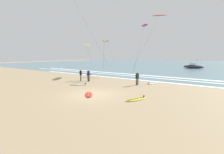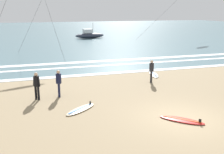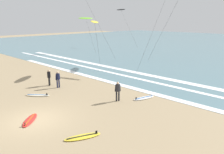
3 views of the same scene
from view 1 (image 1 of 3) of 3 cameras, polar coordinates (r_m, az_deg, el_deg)
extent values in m
plane|color=#9E8763|center=(14.08, -7.37, -6.48)|extent=(160.00, 160.00, 0.00)
cube|color=slate|center=(65.44, 26.31, 4.16)|extent=(140.00, 90.00, 0.01)
cube|color=white|center=(22.09, 11.35, -1.22)|extent=(43.76, 0.75, 0.01)
cube|color=white|center=(25.95, 8.81, 0.21)|extent=(56.61, 0.57, 0.01)
cube|color=white|center=(27.47, 12.97, 0.53)|extent=(55.58, 0.94, 0.01)
cylinder|color=black|center=(21.91, -11.48, -0.25)|extent=(0.13, 0.13, 0.82)
cylinder|color=black|center=(21.71, -11.49, -0.33)|extent=(0.13, 0.13, 0.82)
cylinder|color=black|center=(21.72, -11.53, 1.54)|extent=(0.32, 0.32, 0.58)
cylinder|color=black|center=(21.91, -11.52, 1.52)|extent=(0.16, 0.16, 0.56)
cylinder|color=black|center=(21.54, -11.54, 1.41)|extent=(0.16, 0.16, 0.56)
sphere|color=#DBB28E|center=(21.69, -11.56, 2.54)|extent=(0.21, 0.21, 0.21)
cylinder|color=#232328|center=(18.58, 9.55, -1.68)|extent=(0.13, 0.13, 0.82)
cylinder|color=#232328|center=(18.47, 9.03, -1.73)|extent=(0.13, 0.13, 0.82)
cylinder|color=#232328|center=(18.42, 9.34, 0.44)|extent=(0.32, 0.32, 0.58)
cylinder|color=#232328|center=(18.52, 9.83, 0.39)|extent=(0.15, 0.16, 0.56)
cylinder|color=#232328|center=(18.32, 8.85, 0.33)|extent=(0.15, 0.16, 0.56)
sphere|color=#DBB28E|center=(18.37, 9.37, 1.63)|extent=(0.21, 0.21, 0.21)
cylinder|color=#141938|center=(21.16, -8.49, -0.47)|extent=(0.13, 0.13, 0.82)
cylinder|color=#141938|center=(21.02, -8.89, -0.54)|extent=(0.13, 0.13, 0.82)
cylinder|color=#141938|center=(21.00, -8.73, 1.38)|extent=(0.32, 0.32, 0.58)
cylinder|color=#141938|center=(21.13, -8.36, 1.36)|extent=(0.10, 0.14, 0.56)
cylinder|color=#141938|center=(20.87, -9.10, 1.27)|extent=(0.10, 0.14, 0.56)
sphere|color=#DBB28E|center=(20.96, -8.75, 2.43)|extent=(0.21, 0.21, 0.21)
ellipsoid|color=yellow|center=(12.56, 9.00, -8.10)|extent=(1.37, 2.17, 0.09)
cube|color=black|center=(12.55, 9.00, -7.88)|extent=(0.79, 1.68, 0.01)
cube|color=black|center=(13.07, 11.71, -6.96)|extent=(0.06, 0.12, 0.16)
ellipsoid|color=silver|center=(19.95, 14.69, -2.23)|extent=(1.10, 2.18, 0.09)
cube|color=#1959B2|center=(19.94, 14.69, -2.09)|extent=(0.54, 1.75, 0.01)
cube|color=black|center=(19.27, 13.33, -2.17)|extent=(0.05, 0.12, 0.16)
ellipsoid|color=red|center=(13.99, -8.61, -6.41)|extent=(1.90, 1.92, 0.09)
cube|color=#D84C19|center=(13.98, -8.61, -6.22)|extent=(1.32, 1.34, 0.01)
cube|color=black|center=(13.16, -8.52, -6.77)|extent=(0.10, 0.10, 0.16)
ellipsoid|color=beige|center=(18.82, -12.26, -2.76)|extent=(2.00, 1.80, 0.09)
cube|color=#1959B2|center=(18.81, -12.27, -2.61)|extent=(1.44, 1.22, 0.01)
cube|color=black|center=(18.71, -9.78, -2.36)|extent=(0.10, 0.09, 0.16)
cylinder|color=#333333|center=(38.21, -7.55, 15.63)|extent=(8.31, 4.22, 17.19)
ellipsoid|color=red|center=(36.40, 17.16, 20.98)|extent=(3.27, 1.84, 0.43)
cylinder|color=#333333|center=(36.47, 12.10, 11.69)|extent=(6.06, 0.19, 11.88)
ellipsoid|color=#CC2384|center=(38.31, 12.00, 18.22)|extent=(2.87, 2.75, 0.43)
cylinder|color=#333333|center=(32.79, 10.09, 10.87)|extent=(2.10, 9.89, 10.40)
ellipsoid|color=#70C628|center=(45.55, -9.63, 11.75)|extent=(1.31, 3.29, 0.43)
cylinder|color=#333333|center=(44.57, -8.26, 7.66)|extent=(2.67, 0.09, 6.54)
ellipsoid|color=yellow|center=(28.16, -2.88, 13.26)|extent=(2.58, 3.00, 0.43)
cylinder|color=#333333|center=(30.39, -3.08, 7.14)|extent=(3.05, 3.60, 6.08)
ellipsoid|color=black|center=(57.00, -2.33, 13.11)|extent=(3.27, 1.20, 0.43)
cylinder|color=#333333|center=(55.36, -0.08, 8.84)|extent=(5.17, 0.20, 8.54)
ellipsoid|color=#2D3342|center=(47.45, 28.06, 3.41)|extent=(5.35, 2.26, 0.90)
cube|color=silver|center=(47.40, 27.64, 4.41)|extent=(1.61, 1.26, 0.70)
cylinder|color=#B2B2B2|center=(47.38, 28.89, 4.99)|extent=(0.08, 0.08, 1.80)
camera|label=2|loc=(15.97, -58.39, 9.82)|focal=44.12mm
camera|label=3|loc=(6.36, 84.59, 28.30)|focal=36.41mm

